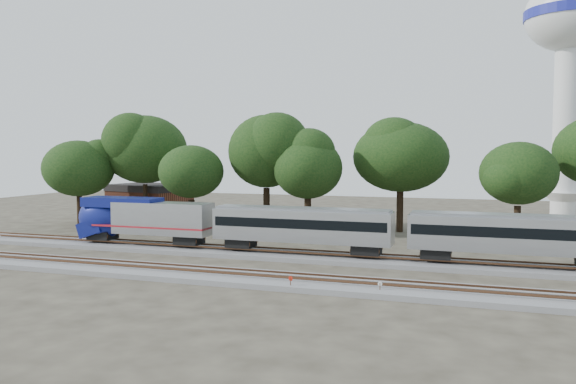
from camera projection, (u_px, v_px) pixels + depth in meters
name	position (u px, v px, depth m)	size (l,w,h in m)	color
ground	(263.00, 270.00, 46.22)	(160.00, 160.00, 0.00)	#383328
track_far	(286.00, 255.00, 51.89)	(160.00, 5.00, 0.73)	slate
track_near	(245.00, 278.00, 42.42)	(160.00, 5.00, 0.73)	slate
switch_stand_red	(291.00, 282.00, 39.15)	(0.33, 0.12, 1.05)	#512D19
switch_stand_white	(380.00, 287.00, 37.92)	(0.30, 0.06, 0.95)	#512D19
switch_lever	(344.00, 291.00, 38.71)	(0.50, 0.30, 0.30)	#512D19
water_tower	(568.00, 41.00, 84.09)	(12.90, 12.90, 35.70)	silver
brick_building	(150.00, 202.00, 81.14)	(12.00, 9.59, 5.12)	brown
tree_0	(78.00, 169.00, 72.85)	(7.75, 7.75, 10.92)	black
tree_1	(145.00, 149.00, 74.72)	(10.27, 10.27, 14.48)	black
tree_2	(191.00, 172.00, 67.48)	(7.51, 7.51, 10.58)	black
tree_3	(266.00, 151.00, 69.23)	(9.99, 9.99, 14.08)	black
tree_4	(308.00, 168.00, 66.00)	(7.97, 7.97, 11.23)	black
tree_5	(401.00, 157.00, 67.97)	(9.30, 9.30, 13.12)	black
tree_6	(518.00, 173.00, 58.97)	(7.62, 7.62, 10.75)	black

